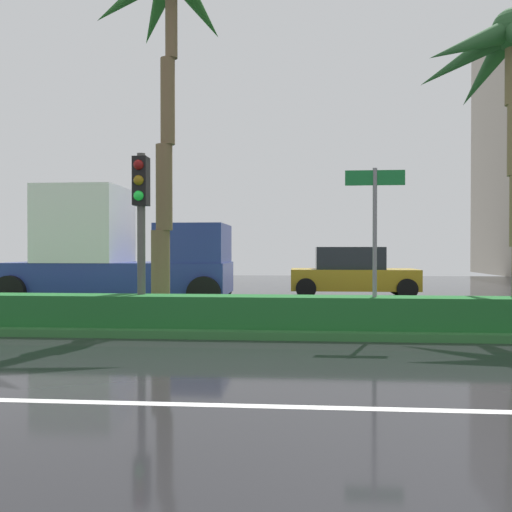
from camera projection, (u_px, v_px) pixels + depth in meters
name	position (u px, v px, depth m)	size (l,w,h in m)	color
ground_plane	(342.00, 322.00, 12.40)	(90.00, 42.00, 0.10)	black
near_lane_divider_stripe	(398.00, 409.00, 5.42)	(81.00, 0.14, 0.01)	white
median_strip	(346.00, 322.00, 11.40)	(85.50, 4.00, 0.15)	#2D6B33
median_hedge	(353.00, 312.00, 10.00)	(76.50, 0.70, 0.60)	#1E6028
palm_tree_mid_left	(170.00, 19.00, 11.86)	(3.99, 3.60, 8.20)	brown
traffic_signal_median_left	(141.00, 207.00, 10.49)	(0.28, 0.43, 3.38)	#4C4C47
street_name_sign	(375.00, 226.00, 9.92)	(1.10, 0.08, 3.00)	slate
box_truck_lead	(118.00, 252.00, 15.60)	(6.40, 2.64, 3.46)	navy
car_in_traffic_leading	(352.00, 273.00, 18.43)	(4.30, 2.02, 1.72)	#B28C1E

